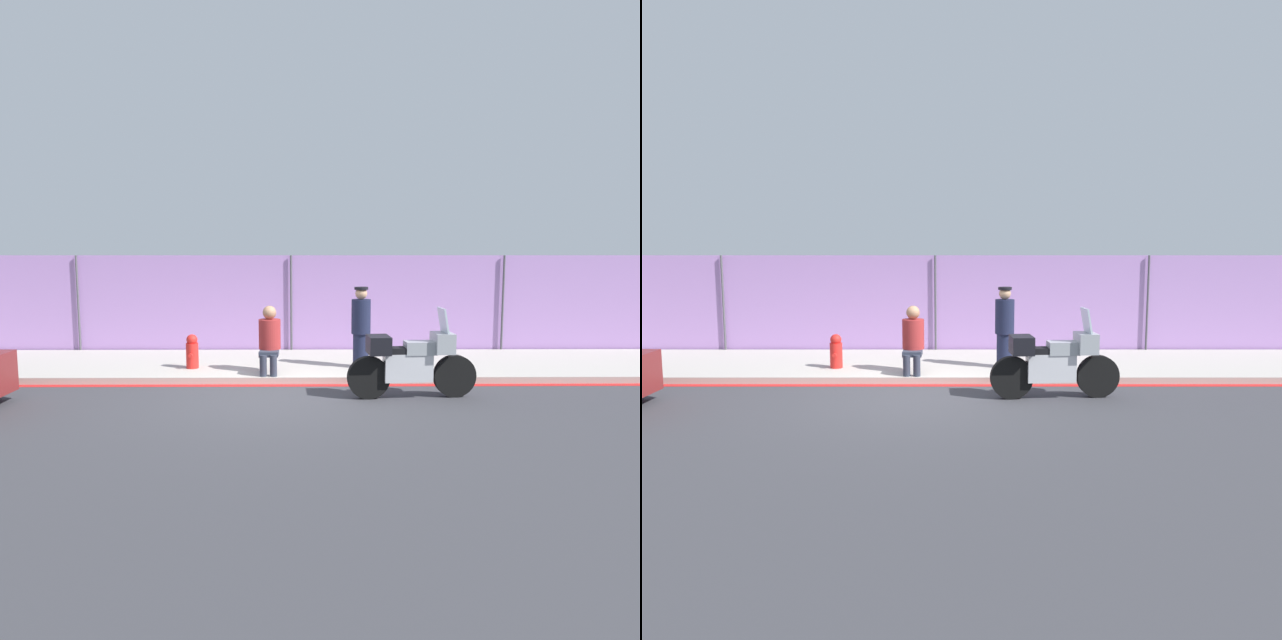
# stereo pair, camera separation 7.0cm
# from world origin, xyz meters

# --- Properties ---
(ground_plane) EXTENTS (120.00, 120.00, 0.00)m
(ground_plane) POSITION_xyz_m (0.00, 0.00, 0.00)
(ground_plane) COLOR #38383D
(sidewalk) EXTENTS (37.29, 3.05, 0.13)m
(sidewalk) POSITION_xyz_m (0.00, 2.38, 0.06)
(sidewalk) COLOR #ADA89E
(sidewalk) RESTS_ON ground_plane
(curb_paint_stripe) EXTENTS (37.29, 0.18, 0.01)m
(curb_paint_stripe) POSITION_xyz_m (0.00, 0.77, 0.00)
(curb_paint_stripe) COLOR red
(curb_paint_stripe) RESTS_ON ground_plane
(storefront_fence) EXTENTS (35.43, 0.17, 2.37)m
(storefront_fence) POSITION_xyz_m (0.00, 3.99, 1.18)
(storefront_fence) COLOR #AD7FC6
(storefront_fence) RESTS_ON ground_plane
(motorcycle) EXTENTS (2.20, 0.60, 1.52)m
(motorcycle) POSITION_xyz_m (2.17, -0.13, 0.62)
(motorcycle) COLOR black
(motorcycle) RESTS_ON ground_plane
(officer_standing) EXTENTS (0.39, 0.39, 1.62)m
(officer_standing) POSITION_xyz_m (1.48, 1.81, 0.96)
(officer_standing) COLOR #191E38
(officer_standing) RESTS_ON sidewalk
(person_seated_on_curb) EXTENTS (0.42, 0.69, 1.29)m
(person_seated_on_curb) POSITION_xyz_m (-0.32, 1.32, 0.84)
(person_seated_on_curb) COLOR #2D3342
(person_seated_on_curb) RESTS_ON sidewalk
(fire_hydrant) EXTENTS (0.25, 0.31, 0.68)m
(fire_hydrant) POSITION_xyz_m (-1.90, 1.75, 0.47)
(fire_hydrant) COLOR red
(fire_hydrant) RESTS_ON sidewalk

